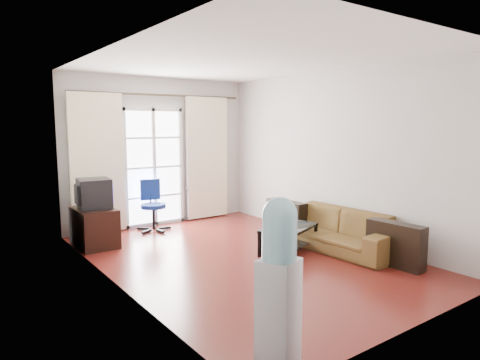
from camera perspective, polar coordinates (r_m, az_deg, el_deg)
name	(u,v)px	position (r m, az deg, el deg)	size (l,w,h in m)	color
floor	(243,257)	(6.10, 0.42, -10.28)	(5.20, 5.20, 0.00)	maroon
ceiling	(243,60)	(5.87, 0.45, 15.70)	(5.20, 5.20, 0.00)	white
wall_back	(160,152)	(8.07, -10.63, 3.72)	(3.60, 0.02, 2.70)	beige
wall_front	(419,183)	(4.06, 22.80, -0.32)	(3.60, 0.02, 2.70)	beige
wall_left	(114,170)	(4.98, -16.47, 1.30)	(0.02, 5.20, 2.70)	beige
wall_right	(333,156)	(7.05, 12.30, 3.15)	(0.02, 5.20, 2.70)	beige
french_door	(154,167)	(7.98, -11.39, 1.68)	(1.16, 0.06, 2.15)	white
curtain_rod	(161,95)	(7.98, -10.50, 11.09)	(0.04, 0.04, 3.30)	#4C3F2D
curtain_left	(97,164)	(7.53, -18.48, 2.06)	(0.90, 0.07, 2.35)	#FFF4CD
curtain_right	(207,158)	(8.42, -4.40, 2.96)	(0.90, 0.07, 2.35)	#FFF4CD
radiator	(201,202)	(8.48, -5.28, -2.96)	(0.64, 0.12, 0.64)	gray
sofa	(334,229)	(6.59, 12.43, -6.43)	(0.87, 2.05, 0.59)	brown
coffee_table	(289,235)	(6.33, 6.52, -7.35)	(1.07, 0.84, 0.38)	silver
bowl	(270,227)	(6.14, 3.98, -6.23)	(0.21, 0.21, 0.05)	green
book	(276,225)	(6.32, 4.82, -5.97)	(0.25, 0.27, 0.02)	maroon
remote	(280,230)	(6.00, 5.32, -6.72)	(0.18, 0.05, 0.02)	black
tv_stand	(94,227)	(6.94, -18.84, -5.97)	(0.53, 0.80, 0.59)	black
crt_tv	(93,194)	(6.84, -19.02, -1.73)	(0.54, 0.54, 0.45)	black
task_chair	(153,216)	(7.68, -11.51, -4.68)	(0.70, 0.70, 0.89)	black
water_cooler	(279,280)	(3.31, 5.20, -13.13)	(0.35, 0.35, 1.33)	silver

